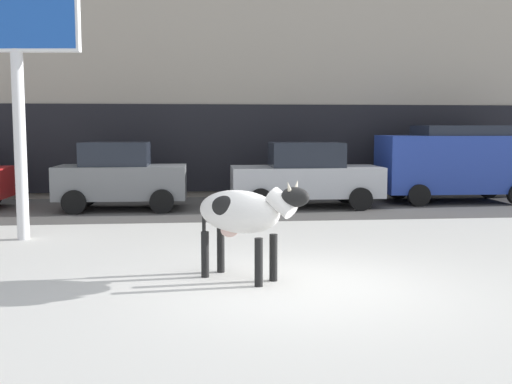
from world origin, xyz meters
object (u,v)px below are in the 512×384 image
Objects in this scene: car_silver_sedan at (306,175)px; car_blue_van at (458,161)px; car_grey_hatchback at (120,176)px; pedestrian_near_billboard at (392,167)px; billboard at (15,22)px; cow_holstein at (241,213)px.

car_blue_van is (4.81, 0.78, 0.33)m from car_silver_sedan.
car_grey_hatchback is 9.55m from pedestrian_near_billboard.
billboard is at bearing -155.49° from car_blue_van.
cow_holstein is at bearing -106.87° from car_silver_sedan.
car_silver_sedan is (2.49, 8.21, -0.09)m from cow_holstein.
car_silver_sedan is at bearing -0.27° from car_grey_hatchback.
car_blue_van reaches higher than pedestrian_near_billboard.
cow_holstein is 8.66m from car_grey_hatchback.
car_grey_hatchback reaches higher than cow_holstein.
car_blue_van is at bearing -68.32° from pedestrian_near_billboard.
car_blue_van is (7.30, 8.99, 0.24)m from cow_holstein.
pedestrian_near_billboard is at bearing 44.20° from car_silver_sedan.
cow_holstein is 0.99× the size of pedestrian_near_billboard.
car_silver_sedan is at bearing 33.79° from billboard.
pedestrian_near_billboard is at bearing 21.94° from car_grey_hatchback.
car_silver_sedan is at bearing -135.80° from pedestrian_near_billboard.
car_silver_sedan is at bearing 73.13° from cow_holstein.
cow_holstein is at bearing -71.98° from car_grey_hatchback.
car_blue_van is 2.68× the size of pedestrian_near_billboard.
car_blue_van reaches higher than cow_holstein.
car_grey_hatchback is 0.76× the size of car_blue_van.
cow_holstein is at bearing -42.39° from billboard.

